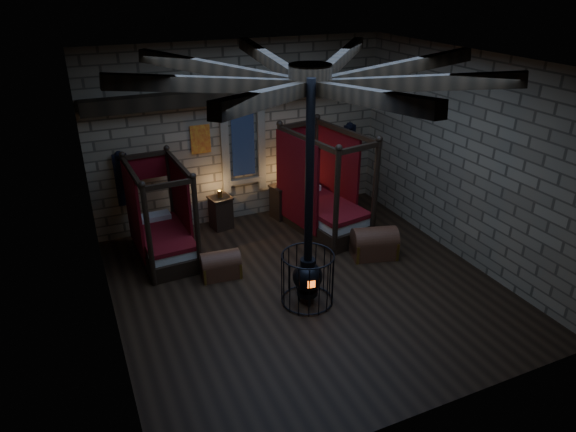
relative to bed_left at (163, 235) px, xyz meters
name	(u,v)px	position (x,y,z in m)	size (l,w,h in m)	color
room	(307,90)	(2.25, -2.19, 3.24)	(7.02, 7.02, 4.29)	black
bed_left	(163,235)	(0.00, 0.00, 0.00)	(1.13, 2.01, 2.05)	black
bed_right	(322,206)	(3.66, -0.19, 0.07)	(1.54, 2.41, 2.34)	black
trunk_left	(221,265)	(0.85, -1.26, -0.26)	(0.81, 0.56, 0.56)	#552C1A
trunk_right	(374,244)	(4.07, -1.81, -0.21)	(1.04, 0.81, 0.68)	#552C1A
nightstand_left	(221,212)	(1.51, 0.81, -0.10)	(0.56, 0.54, 0.95)	black
nightstand_right	(282,201)	(3.06, 0.76, -0.08)	(0.60, 0.58, 0.90)	black
stove	(308,273)	(2.04, -2.74, 0.10)	(0.96, 0.96, 4.05)	black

